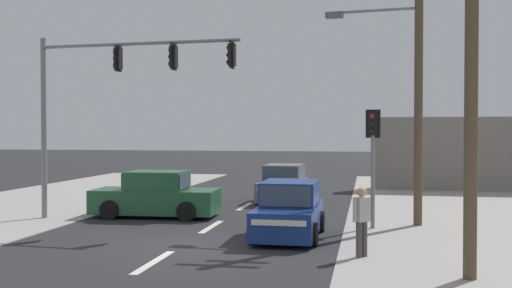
{
  "coord_description": "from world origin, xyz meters",
  "views": [
    {
      "loc": [
        4.7,
        -14.61,
        2.93
      ],
      "look_at": [
        1.2,
        4.0,
        2.51
      ],
      "focal_mm": 42.0,
      "sensor_mm": 36.0,
      "label": 1
    }
  ],
  "objects_px": {
    "utility_pole_foreground_right": "(464,33)",
    "hatchback_crossing_left": "(289,212)",
    "traffic_signal_mast": "(109,87)",
    "pedestrian_at_kerb": "(362,218)",
    "utility_pole_midground_right": "(414,63)",
    "hatchback_oncoming_mid": "(283,185)",
    "pedestal_signal_right_kerb": "(373,148)",
    "sedan_kerbside_parked": "(156,196)"
  },
  "relations": [
    {
      "from": "sedan_kerbside_parked",
      "to": "pedestal_signal_right_kerb",
      "type": "bearing_deg",
      "value": -9.43
    },
    {
      "from": "utility_pole_midground_right",
      "to": "hatchback_oncoming_mid",
      "type": "relative_size",
      "value": 2.52
    },
    {
      "from": "utility_pole_midground_right",
      "to": "traffic_signal_mast",
      "type": "bearing_deg",
      "value": -174.81
    },
    {
      "from": "traffic_signal_mast",
      "to": "utility_pole_midground_right",
      "type": "bearing_deg",
      "value": 5.19
    },
    {
      "from": "hatchback_oncoming_mid",
      "to": "pedestrian_at_kerb",
      "type": "distance_m",
      "value": 10.89
    },
    {
      "from": "pedestal_signal_right_kerb",
      "to": "hatchback_oncoming_mid",
      "type": "relative_size",
      "value": 0.97
    },
    {
      "from": "utility_pole_foreground_right",
      "to": "hatchback_oncoming_mid",
      "type": "distance_m",
      "value": 13.8
    },
    {
      "from": "hatchback_oncoming_mid",
      "to": "hatchback_crossing_left",
      "type": "bearing_deg",
      "value": -80.83
    },
    {
      "from": "traffic_signal_mast",
      "to": "pedestrian_at_kerb",
      "type": "relative_size",
      "value": 4.22
    },
    {
      "from": "utility_pole_midground_right",
      "to": "hatchback_crossing_left",
      "type": "distance_m",
      "value": 6.16
    },
    {
      "from": "traffic_signal_mast",
      "to": "hatchback_oncoming_mid",
      "type": "xyz_separation_m",
      "value": [
        4.81,
        6.21,
        -3.65
      ]
    },
    {
      "from": "utility_pole_foreground_right",
      "to": "pedestrian_at_kerb",
      "type": "distance_m",
      "value": 4.7
    },
    {
      "from": "utility_pole_foreground_right",
      "to": "sedan_kerbside_parked",
      "type": "height_order",
      "value": "utility_pole_foreground_right"
    },
    {
      "from": "utility_pole_midground_right",
      "to": "pedestrian_at_kerb",
      "type": "height_order",
      "value": "utility_pole_midground_right"
    },
    {
      "from": "pedestal_signal_right_kerb",
      "to": "sedan_kerbside_parked",
      "type": "distance_m",
      "value": 7.53
    },
    {
      "from": "traffic_signal_mast",
      "to": "pedestrian_at_kerb",
      "type": "xyz_separation_m",
      "value": [
        8.1,
        -4.17,
        -3.43
      ]
    },
    {
      "from": "utility_pole_foreground_right",
      "to": "utility_pole_midground_right",
      "type": "xyz_separation_m",
      "value": [
        -0.45,
        6.73,
        0.16
      ]
    },
    {
      "from": "pedestrian_at_kerb",
      "to": "sedan_kerbside_parked",
      "type": "bearing_deg",
      "value": 142.36
    },
    {
      "from": "pedestal_signal_right_kerb",
      "to": "traffic_signal_mast",
      "type": "bearing_deg",
      "value": 179.96
    },
    {
      "from": "pedestal_signal_right_kerb",
      "to": "sedan_kerbside_parked",
      "type": "bearing_deg",
      "value": 170.57
    },
    {
      "from": "pedestal_signal_right_kerb",
      "to": "sedan_kerbside_parked",
      "type": "height_order",
      "value": "pedestal_signal_right_kerb"
    },
    {
      "from": "hatchback_crossing_left",
      "to": "sedan_kerbside_parked",
      "type": "height_order",
      "value": "sedan_kerbside_parked"
    },
    {
      "from": "utility_pole_foreground_right",
      "to": "hatchback_crossing_left",
      "type": "xyz_separation_m",
      "value": [
        -3.96,
        4.05,
        -4.14
      ]
    },
    {
      "from": "utility_pole_midground_right",
      "to": "pedestal_signal_right_kerb",
      "type": "xyz_separation_m",
      "value": [
        -1.23,
        -0.88,
        -2.59
      ]
    },
    {
      "from": "utility_pole_midground_right",
      "to": "pedestrian_at_kerb",
      "type": "xyz_separation_m",
      "value": [
        -1.51,
        -5.04,
        -4.08
      ]
    },
    {
      "from": "sedan_kerbside_parked",
      "to": "hatchback_oncoming_mid",
      "type": "distance_m",
      "value": 6.21
    },
    {
      "from": "traffic_signal_mast",
      "to": "hatchback_crossing_left",
      "type": "xyz_separation_m",
      "value": [
        6.1,
        -1.81,
        -3.65
      ]
    },
    {
      "from": "utility_pole_midground_right",
      "to": "pedestal_signal_right_kerb",
      "type": "height_order",
      "value": "utility_pole_midground_right"
    },
    {
      "from": "hatchback_crossing_left",
      "to": "pedestal_signal_right_kerb",
      "type": "bearing_deg",
      "value": 38.37
    },
    {
      "from": "hatchback_oncoming_mid",
      "to": "utility_pole_foreground_right",
      "type": "bearing_deg",
      "value": -66.47
    },
    {
      "from": "hatchback_oncoming_mid",
      "to": "pedestrian_at_kerb",
      "type": "bearing_deg",
      "value": -72.41
    },
    {
      "from": "utility_pole_midground_right",
      "to": "utility_pole_foreground_right",
      "type": "bearing_deg",
      "value": -86.13
    },
    {
      "from": "utility_pole_foreground_right",
      "to": "traffic_signal_mast",
      "type": "relative_size",
      "value": 1.3
    },
    {
      "from": "utility_pole_midground_right",
      "to": "hatchback_oncoming_mid",
      "type": "distance_m",
      "value": 8.37
    },
    {
      "from": "utility_pole_foreground_right",
      "to": "utility_pole_midground_right",
      "type": "height_order",
      "value": "utility_pole_midground_right"
    },
    {
      "from": "hatchback_crossing_left",
      "to": "sedan_kerbside_parked",
      "type": "xyz_separation_m",
      "value": [
        -4.96,
        3.0,
        0.0
      ]
    },
    {
      "from": "hatchback_crossing_left",
      "to": "hatchback_oncoming_mid",
      "type": "distance_m",
      "value": 8.12
    },
    {
      "from": "utility_pole_foreground_right",
      "to": "pedestrian_at_kerb",
      "type": "relative_size",
      "value": 5.51
    },
    {
      "from": "hatchback_oncoming_mid",
      "to": "pedestal_signal_right_kerb",
      "type": "bearing_deg",
      "value": -60.15
    },
    {
      "from": "hatchback_oncoming_mid",
      "to": "pedestrian_at_kerb",
      "type": "relative_size",
      "value": 2.26
    },
    {
      "from": "hatchback_crossing_left",
      "to": "utility_pole_midground_right",
      "type": "bearing_deg",
      "value": 37.38
    },
    {
      "from": "utility_pole_foreground_right",
      "to": "traffic_signal_mast",
      "type": "bearing_deg",
      "value": 149.8
    }
  ]
}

